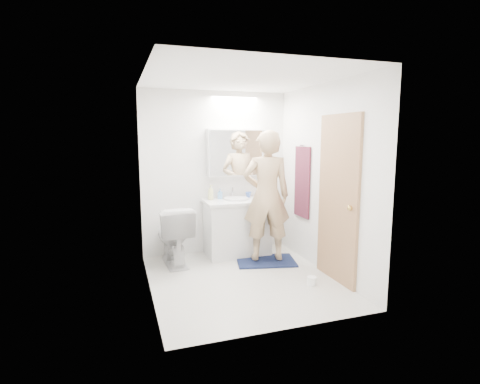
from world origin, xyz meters
name	(u,v)px	position (x,y,z in m)	size (l,w,h in m)	color
floor	(243,280)	(0.00, 0.00, 0.00)	(2.50, 2.50, 0.00)	silver
ceiling	(243,78)	(0.00, 0.00, 2.40)	(2.50, 2.50, 0.00)	white
wall_back	(216,173)	(0.00, 1.25, 1.20)	(2.50, 2.50, 0.00)	white
wall_front	(290,200)	(0.00, -1.25, 1.20)	(2.50, 2.50, 0.00)	white
wall_left	(147,187)	(-1.10, 0.00, 1.20)	(2.50, 2.50, 0.00)	white
wall_right	(324,179)	(1.10, 0.00, 1.20)	(2.50, 2.50, 0.00)	white
vanity_cabinet	(237,229)	(0.24, 0.96, 0.39)	(0.90, 0.55, 0.78)	silver
countertop	(237,201)	(0.24, 0.96, 0.80)	(0.95, 0.58, 0.04)	silver
sink_basin	(236,199)	(0.24, 0.99, 0.84)	(0.36, 0.36, 0.03)	silver
faucet	(232,193)	(0.24, 1.19, 0.90)	(0.02, 0.02, 0.16)	#B9BABD
medicine_cabinet	(236,153)	(0.30, 1.18, 1.50)	(0.88, 0.14, 0.70)	white
mirror_panel	(238,153)	(0.30, 1.10, 1.50)	(0.84, 0.01, 0.66)	silver
toilet	(173,235)	(-0.71, 0.85, 0.41)	(0.46, 0.80, 0.82)	silver
bath_rug	(266,261)	(0.52, 0.51, 0.01)	(0.80, 0.55, 0.02)	#161F46
person	(267,196)	(0.52, 0.51, 0.94)	(0.65, 0.43, 1.78)	tan
door	(338,199)	(1.08, -0.35, 1.00)	(0.04, 0.80, 2.00)	tan
door_knob	(350,208)	(1.04, -0.65, 0.95)	(0.06, 0.06, 0.06)	gold
towel	(302,182)	(1.08, 0.55, 1.10)	(0.02, 0.42, 1.00)	#121738
towel_hook	(302,145)	(1.07, 0.55, 1.62)	(0.02, 0.02, 0.07)	silver
soap_bottle_a	(211,192)	(-0.11, 1.11, 0.93)	(0.08, 0.08, 0.22)	#D4D489
soap_bottle_b	(220,194)	(0.04, 1.15, 0.90)	(0.07, 0.07, 0.15)	#6196D0
toothbrush_cup	(248,195)	(0.48, 1.12, 0.86)	(0.09, 0.09, 0.08)	#4164C5
toilet_paper_roll	(312,281)	(0.72, -0.42, 0.05)	(0.11, 0.11, 0.10)	white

